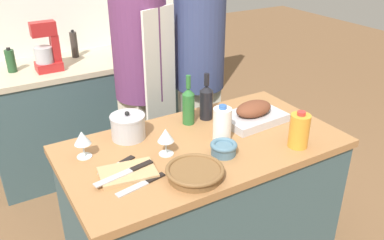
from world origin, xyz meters
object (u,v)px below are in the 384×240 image
stock_pot (128,127)px  wine_glass_left (166,136)px  wicker_basket (195,172)px  condiment_bottle_extra (74,45)px  milk_jug (222,124)px  condiment_bottle_tall (118,48)px  roasting_pan (253,114)px  mixing_bowl (224,148)px  cutting_board (128,173)px  wine_bottle_dark (188,105)px  wine_glass_right (82,139)px  stand_mixer (47,51)px  wine_bottle_green (206,101)px  knife_paring (118,165)px  condiment_bottle_short (11,61)px  juice_jug (299,130)px  knife_chef (126,172)px  person_cook_aproned (142,77)px  knife_bread (143,184)px  person_cook_guest (199,68)px

stock_pot → wine_glass_left: (0.09, -0.24, 0.04)m
wicker_basket → condiment_bottle_extra: bearing=89.2°
milk_jug → condiment_bottle_tall: 1.42m
roasting_pan → mixing_bowl: (-0.34, -0.20, -0.01)m
mixing_bowl → stock_pot: bearing=130.4°
cutting_board → wine_bottle_dark: wine_bottle_dark is taller
wine_glass_left → wine_glass_right: size_ratio=1.01×
roasting_pan → stand_mixer: (-0.78, 1.38, 0.12)m
wine_bottle_green → condiment_bottle_tall: wine_bottle_green is taller
stock_pot → mixing_bowl: stock_pot is taller
knife_paring → condiment_bottle_short: 1.54m
knife_paring → condiment_bottle_tall: size_ratio=0.91×
stock_pot → wine_bottle_green: size_ratio=0.66×
juice_jug → knife_chef: (-0.83, 0.18, -0.07)m
mixing_bowl → wine_glass_right: wine_glass_right is taller
stand_mixer → condiment_bottle_short: stand_mixer is taller
condiment_bottle_extra → person_cook_aproned: 0.87m
mixing_bowl → condiment_bottle_extra: 1.81m
wine_glass_right → stand_mixer: 1.28m
wine_bottle_dark → stand_mixer: size_ratio=0.79×
wine_bottle_dark → knife_bread: size_ratio=1.16×
wicker_basket → wine_glass_left: (-0.02, 0.24, 0.07)m
condiment_bottle_extra → knife_chef: bearing=-99.1°
condiment_bottle_tall → wine_glass_right: bearing=-118.1°
wine_bottle_green → wine_bottle_dark: wine_bottle_dark is taller
cutting_board → person_cook_guest: (0.87, 0.83, 0.08)m
roasting_pan → condiment_bottle_short: size_ratio=1.98×
wine_bottle_dark → knife_chef: 0.58m
milk_jug → person_cook_aproned: person_cook_aproned is taller
wicker_basket → mixing_bowl: size_ratio=1.98×
milk_jug → wicker_basket: bearing=-142.8°
juice_jug → wine_bottle_dark: 0.59m
stock_pot → condiment_bottle_extra: 1.43m
mixing_bowl → person_cook_aproned: 0.96m
juice_jug → condiment_bottle_tall: (-0.28, 1.66, 0.03)m
roasting_pan → person_cook_aproned: (-0.33, 0.75, 0.03)m
stock_pot → knife_paring: 0.27m
wicker_basket → juice_jug: juice_jug is taller
juice_jug → knife_chef: 0.85m
mixing_bowl → person_cook_guest: (0.41, 0.90, 0.06)m
stock_pot → condiment_bottle_short: size_ratio=0.99×
juice_jug → mixing_bowl: bearing=161.4°
wine_glass_left → condiment_bottle_short: (-0.44, 1.55, 0.00)m
wicker_basket → wine_bottle_green: bearing=53.0°
roasting_pan → milk_jug: size_ratio=1.84×
wine_bottle_dark → knife_bread: (-0.45, -0.40, -0.11)m
wine_bottle_green → milk_jug: bearing=-104.2°
juice_jug → condiment_bottle_tall: condiment_bottle_tall is taller
wine_glass_left → knife_chef: size_ratio=0.47×
juice_jug → wine_bottle_dark: wine_bottle_dark is taller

